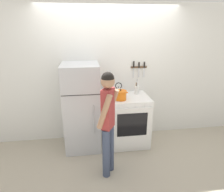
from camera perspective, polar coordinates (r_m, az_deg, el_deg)
name	(u,v)px	position (r m, az deg, el deg)	size (l,w,h in m)	color
ground_plane	(110,134)	(4.25, -0.68, -10.87)	(14.00, 14.00, 0.00)	#B2A893
wall_back	(109,74)	(3.80, -0.81, 6.21)	(10.00, 0.06, 2.55)	silver
refrigerator	(82,107)	(3.58, -8.59, -3.23)	(0.62, 0.68, 1.55)	#B7BABF
stove_range	(128,120)	(3.77, 4.56, -6.90)	(0.75, 0.69, 0.94)	white
dutch_oven_pot	(120,95)	(3.43, 2.43, 0.26)	(0.26, 0.21, 0.19)	orange
tea_kettle	(119,91)	(3.68, 1.90, 1.46)	(0.20, 0.16, 0.24)	silver
utensil_jar	(136,90)	(3.76, 7.01, 1.85)	(0.08, 0.08, 0.28)	silver
person	(108,119)	(2.82, -1.15, -6.72)	(0.36, 0.39, 1.58)	#38425B
wall_knife_strip	(139,67)	(3.84, 7.70, 8.17)	(0.31, 0.03, 0.32)	brown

